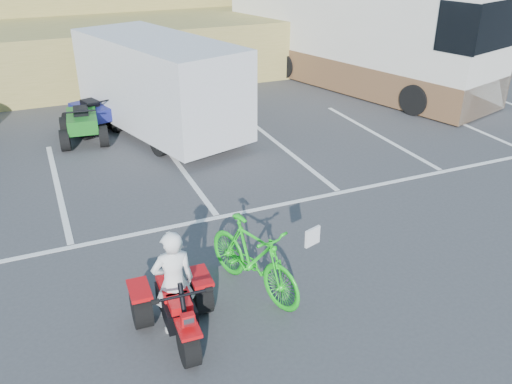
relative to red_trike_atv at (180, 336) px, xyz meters
name	(u,v)px	position (x,y,z in m)	size (l,w,h in m)	color
ground	(270,287)	(1.59, 0.51, 0.00)	(100.00, 100.00, 0.00)	#3C3C3E
parking_stripes	(230,176)	(2.45, 4.58, 0.00)	(28.00, 5.16, 0.01)	white
grass_embankment	(101,30)	(1.59, 15.99, 1.42)	(40.00, 8.50, 3.10)	olive
red_trike_atv	(180,336)	(0.00, 0.00, 0.00)	(1.13, 1.51, 0.98)	red
rider	(174,283)	(0.01, 0.15, 0.78)	(0.57, 0.37, 1.56)	white
green_dirt_bike	(253,258)	(1.32, 0.55, 0.59)	(0.55, 1.96, 1.18)	#14BF19
cargo_trailer	(159,83)	(1.80, 7.91, 1.34)	(3.59, 5.69, 2.48)	silver
rv_motorhome	(353,38)	(9.06, 10.20, 1.56)	(5.38, 10.30, 3.60)	silver
quad_atv_blue	(94,131)	(0.11, 8.80, 0.00)	(1.08, 1.45, 0.94)	navy
quad_atv_green	(85,141)	(-0.21, 8.06, 0.00)	(1.15, 1.54, 1.00)	#16631A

